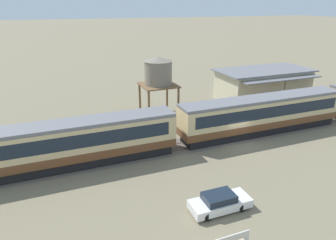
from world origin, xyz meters
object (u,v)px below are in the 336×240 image
at_px(passenger_train, 179,126).
at_px(station_building, 263,84).
at_px(parked_car_white, 220,202).
at_px(water_tower, 158,73).

height_order(passenger_train, station_building, station_building).
bearing_deg(parked_car_white, station_building, 47.06).
distance_m(passenger_train, parked_car_white, 10.63).
height_order(water_tower, parked_car_white, water_tower).
xyz_separation_m(passenger_train, parked_car_white, (-1.30, -10.41, -1.72)).
height_order(station_building, parked_car_white, station_building).
bearing_deg(parked_car_white, passenger_train, 83.37).
xyz_separation_m(station_building, parked_car_white, (-20.16, -21.31, -1.69)).
relative_size(water_tower, parked_car_white, 1.74).
distance_m(passenger_train, station_building, 21.78).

